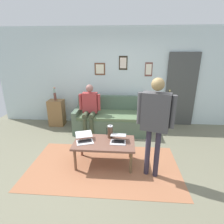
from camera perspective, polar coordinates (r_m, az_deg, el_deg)
The scene contains 13 objects.
ground_plane at distance 3.66m, azimuth 0.02°, elevation -16.01°, with size 7.68×7.68×0.00m, color #6E6C56.
area_rug at distance 3.59m, azimuth -2.60°, elevation -16.76°, with size 2.81×1.56×0.01m, color #A06444.
back_wall at distance 5.24m, azimuth 1.88°, elevation 10.85°, with size 7.04×0.11×2.70m.
interior_door at distance 5.43m, azimuth 20.93°, elevation 6.41°, with size 0.82×0.09×2.05m.
couch at distance 4.92m, azimuth -0.47°, elevation -2.32°, with size 1.88×0.90×0.88m.
coffee_table at distance 3.44m, azimuth -2.50°, elevation -10.16°, with size 1.14×0.63×0.47m.
laptop_left at distance 3.46m, azimuth -8.69°, elevation -8.49°, with size 0.40×0.42×0.14m.
laptop_center at distance 3.40m, azimuth 1.95°, elevation -8.74°, with size 0.29×0.31×0.13m.
french_press at distance 3.51m, azimuth -0.59°, elevation -6.23°, with size 0.12×0.10×0.28m.
side_shelf at distance 5.45m, azimuth -17.08°, elevation -0.22°, with size 0.42×0.32×0.75m.
flower_vase at distance 5.32m, azimuth -17.62°, elevation 4.99°, with size 0.08×0.07×0.38m.
person_standing at distance 2.94m, azimuth 13.52°, elevation -1.46°, with size 0.59×0.31×1.72m.
person_seated at distance 4.64m, azimuth -7.09°, elevation 1.72°, with size 0.55×0.51×1.28m.
Camera 1 is at (-0.23, 2.98, 2.10)m, focal length 28.90 mm.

